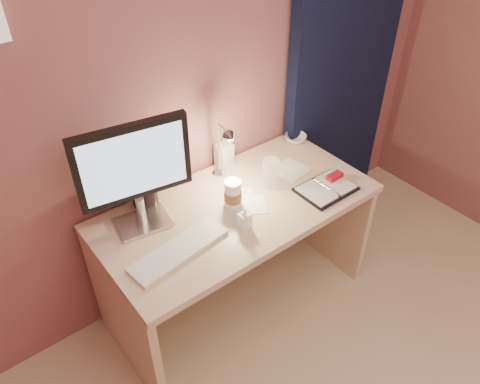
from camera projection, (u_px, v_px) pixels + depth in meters
room at (333, 60)px, 2.72m from camera, size 3.50×3.50×3.50m
desk at (229, 230)px, 2.50m from camera, size 1.40×0.70×0.73m
monitor at (134, 168)px, 2.01m from camera, size 0.50×0.22×0.54m
keyboard at (179, 250)px, 2.06m from camera, size 0.49×0.20×0.02m
planner at (327, 188)px, 2.41m from camera, size 0.29×0.22×0.04m
paper_a at (239, 195)px, 2.37m from camera, size 0.19×0.19×0.00m
paper_b at (291, 169)px, 2.55m from camera, size 0.19×0.19×0.00m
paper_c at (250, 205)px, 2.32m from camera, size 0.21×0.21×0.00m
coffee_cup at (233, 194)px, 2.28m from camera, size 0.09×0.09×0.14m
clear_cup at (271, 173)px, 2.40m from camera, size 0.09×0.09×0.15m
bowl at (296, 138)px, 2.77m from camera, size 0.16×0.16×0.04m
lotion_bottle at (244, 218)px, 2.15m from camera, size 0.05×0.05×0.12m
dark_jar at (144, 190)px, 2.27m from camera, size 0.12×0.12×0.18m
product_box at (224, 155)px, 2.55m from camera, size 0.09×0.08×0.13m
desk_lamp at (231, 147)px, 2.35m from camera, size 0.10×0.21×0.34m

